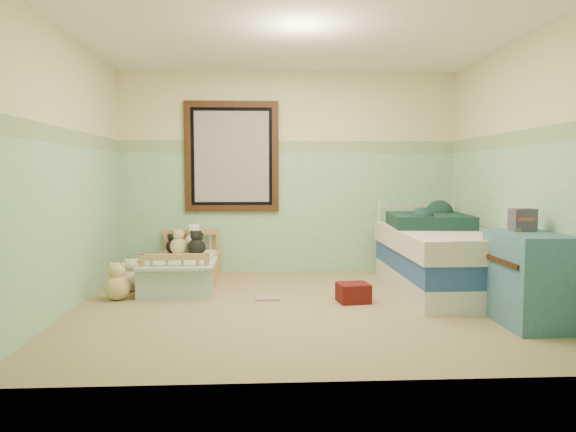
{
  "coord_description": "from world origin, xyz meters",
  "views": [
    {
      "loc": [
        -0.36,
        -4.89,
        1.25
      ],
      "look_at": [
        -0.08,
        0.35,
        0.83
      ],
      "focal_mm": 33.27,
      "sensor_mm": 36.0,
      "label": 1
    }
  ],
  "objects": [
    {
      "name": "dresser",
      "position": [
        1.85,
        -0.68,
        0.38
      ],
      "size": [
        0.48,
        0.76,
        0.76
      ],
      "primitive_type": "cube",
      "color": "#375F72",
      "rests_on": "floor"
    },
    {
      "name": "wall_right",
      "position": [
        2.1,
        0.0,
        1.25
      ],
      "size": [
        0.04,
        3.6,
        2.5
      ],
      "primitive_type": "cube",
      "color": "beige",
      "rests_on": "floor"
    },
    {
      "name": "teal_blanket",
      "position": [
        1.5,
        0.85,
        0.73
      ],
      "size": [
        0.9,
        0.94,
        0.14
      ],
      "primitive_type": "cube",
      "rotation": [
        0.0,
        0.0,
        -0.09
      ],
      "color": "black",
      "rests_on": "twin_mattress"
    },
    {
      "name": "wall_left",
      "position": [
        -2.1,
        0.0,
        1.25
      ],
      "size": [
        0.04,
        3.6,
        2.5
      ],
      "primitive_type": "cube",
      "color": "beige",
      "rests_on": "floor"
    },
    {
      "name": "plush_bed_dark",
      "position": [
        -1.07,
        1.33,
        0.39
      ],
      "size": [
        0.17,
        0.17,
        0.17
      ],
      "primitive_type": "sphere",
      "color": "black",
      "rests_on": "toddler_mattress"
    },
    {
      "name": "twin_mattress",
      "position": [
        1.55,
        0.55,
        0.55
      ],
      "size": [
        1.0,
        1.97,
        0.22
      ],
      "primitive_type": "cube",
      "color": "beige",
      "rests_on": "twin_boxspring"
    },
    {
      "name": "toddler_mattress",
      "position": [
        -1.2,
        1.05,
        0.24
      ],
      "size": [
        0.64,
        1.33,
        0.12
      ],
      "primitive_type": "cube",
      "color": "white",
      "rests_on": "toddler_bed_frame"
    },
    {
      "name": "extra_plush_1",
      "position": [
        -1.4,
        1.47,
        0.38
      ],
      "size": [
        0.16,
        0.16,
        0.16
      ],
      "primitive_type": "sphere",
      "color": "black",
      "rests_on": "toddler_mattress"
    },
    {
      "name": "twin_bed_frame",
      "position": [
        1.55,
        0.55,
        0.11
      ],
      "size": [
        0.97,
        1.93,
        0.22
      ],
      "primitive_type": "cube",
      "color": "silver",
      "rests_on": "floor"
    },
    {
      "name": "red_pillow",
      "position": [
        0.54,
        0.15,
        0.09
      ],
      "size": [
        0.33,
        0.3,
        0.18
      ],
      "primitive_type": "cube",
      "rotation": [
        0.0,
        0.0,
        0.14
      ],
      "color": "maroon",
      "rests_on": "floor"
    },
    {
      "name": "ceiling",
      "position": [
        0.0,
        0.0,
        2.51
      ],
      "size": [
        4.2,
        3.6,
        0.02
      ],
      "primitive_type": "cube",
      "color": "white",
      "rests_on": "wall_back"
    },
    {
      "name": "floor_book",
      "position": [
        -0.28,
        0.31,
        0.01
      ],
      "size": [
        0.24,
        0.19,
        0.02
      ],
      "primitive_type": "cube",
      "rotation": [
        0.0,
        0.0,
        0.03
      ],
      "color": "#FEA331",
      "rests_on": "floor"
    },
    {
      "name": "wainscot_mint",
      "position": [
        0.0,
        1.79,
        0.75
      ],
      "size": [
        4.2,
        0.01,
        1.5
      ],
      "primitive_type": "cube",
      "color": "#80B990",
      "rests_on": "floor"
    },
    {
      "name": "twin_boxspring",
      "position": [
        1.55,
        0.55,
        0.33
      ],
      "size": [
        0.97,
        1.93,
        0.22
      ],
      "primitive_type": "cube",
      "color": "navy",
      "rests_on": "twin_bed_frame"
    },
    {
      "name": "extra_plush_0",
      "position": [
        -1.09,
        1.25,
        0.4
      ],
      "size": [
        0.2,
        0.2,
        0.2
      ],
      "primitive_type": "sphere",
      "color": "black",
      "rests_on": "toddler_mattress"
    },
    {
      "name": "window_frame",
      "position": [
        -0.7,
        1.76,
        1.45
      ],
      "size": [
        1.16,
        0.06,
        1.36
      ],
      "primitive_type": "cube",
      "color": "black",
      "rests_on": "wall_back"
    },
    {
      "name": "floor",
      "position": [
        0.0,
        0.0,
        -0.01
      ],
      "size": [
        4.2,
        3.6,
        0.02
      ],
      "primitive_type": "cube",
      "color": "#8F7A54",
      "rests_on": "ground"
    },
    {
      "name": "plush_bed_tan",
      "position": [
        -1.3,
        1.33,
        0.4
      ],
      "size": [
        0.2,
        0.2,
        0.2
      ],
      "primitive_type": "sphere",
      "color": "#DABF80",
      "rests_on": "toddler_mattress"
    },
    {
      "name": "wall_front",
      "position": [
        0.0,
        -1.8,
        1.25
      ],
      "size": [
        4.2,
        0.04,
        2.5
      ],
      "primitive_type": "cube",
      "color": "beige",
      "rests_on": "floor"
    },
    {
      "name": "plush_floor_tan",
      "position": [
        -1.76,
        0.37,
        0.13
      ],
      "size": [
        0.25,
        0.25,
        0.25
      ],
      "primitive_type": "sphere",
      "color": "#DABF80",
      "rests_on": "floor"
    },
    {
      "name": "plush_bed_white",
      "position": [
        -1.15,
        1.55,
        0.41
      ],
      "size": [
        0.23,
        0.23,
        0.23
      ],
      "primitive_type": "sphere",
      "color": "white",
      "rests_on": "toddler_mattress"
    },
    {
      "name": "toddler_bed_frame",
      "position": [
        -1.2,
        1.05,
        0.09
      ],
      "size": [
        0.7,
        1.39,
        0.18
      ],
      "primitive_type": "cube",
      "color": "olive",
      "rests_on": "floor"
    },
    {
      "name": "book_stack",
      "position": [
        1.85,
        -0.53,
        0.86
      ],
      "size": [
        0.19,
        0.15,
        0.19
      ],
      "primitive_type": "cube",
      "rotation": [
        0.0,
        0.0,
        0.01
      ],
      "color": "brown",
      "rests_on": "dresser"
    },
    {
      "name": "patchwork_quilt",
      "position": [
        -1.2,
        0.62,
        0.31
      ],
      "size": [
        0.76,
        0.7,
        0.03
      ],
      "primitive_type": "cube",
      "color": "#61A2C4",
      "rests_on": "toddler_mattress"
    },
    {
      "name": "border_strip",
      "position": [
        0.0,
        1.79,
        1.57
      ],
      "size": [
        4.2,
        0.01,
        0.15
      ],
      "primitive_type": "cube",
      "color": "#47804D",
      "rests_on": "wall_back"
    },
    {
      "name": "window_blinds",
      "position": [
        -0.7,
        1.77,
        1.45
      ],
      "size": [
        0.92,
        0.01,
        1.12
      ],
      "primitive_type": "cube",
      "color": "#B6B6AF",
      "rests_on": "window_frame"
    },
    {
      "name": "plush_bed_brown",
      "position": [
        -1.35,
        1.55,
        0.39
      ],
      "size": [
        0.18,
        0.18,
        0.18
      ],
      "primitive_type": "sphere",
      "color": "brown",
      "rests_on": "toddler_mattress"
    },
    {
      "name": "wall_back",
      "position": [
        0.0,
        1.8,
        1.25
      ],
      "size": [
        4.2,
        0.04,
        2.5
      ],
      "primitive_type": "cube",
      "color": "beige",
      "rests_on": "floor"
    },
    {
      "name": "plush_floor_cream",
      "position": [
        -1.72,
        0.77,
        0.12
      ],
      "size": [
        0.23,
        0.23,
        0.23
      ],
      "primitive_type": "sphere",
      "color": "beige",
      "rests_on": "floor"
    }
  ]
}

